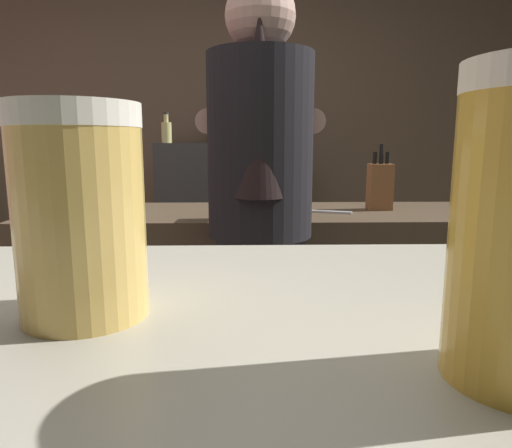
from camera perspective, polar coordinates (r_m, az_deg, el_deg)
name	(u,v)px	position (r m, az deg, el deg)	size (l,w,h in m)	color
wall_back	(218,120)	(3.51, -4.77, 12.96)	(5.20, 0.10, 2.70)	brown
prep_counter	(279,308)	(2.06, 2.96, -10.56)	(2.10, 0.60, 0.88)	#4C3B2B
back_shelf	(228,226)	(3.27, -3.56, -0.20)	(0.97, 0.36, 1.18)	#393939
bartender	(260,206)	(1.48, 0.51, 2.26)	(0.44, 0.52, 1.67)	#2A2935
knife_block	(380,186)	(2.05, 15.38, 4.68)	(0.10, 0.08, 0.29)	brown
mixing_bowl	(119,204)	(2.03, -16.94, 2.42)	(0.22, 0.22, 0.06)	slate
chefs_knife	(323,212)	(1.93, 8.47, 1.57)	(0.24, 0.03, 0.01)	silver
pint_glass_near	(81,213)	(0.32, -21.28, 1.34)	(0.08, 0.08, 0.14)	#DCB35A
bottle_olive_oil	(236,131)	(3.19, -2.60, 11.68)	(0.07, 0.07, 0.22)	#4C853A
bottle_hot_sauce	(166,131)	(3.23, -11.24, 11.41)	(0.07, 0.07, 0.21)	#D2C97B
bottle_soy	(215,132)	(3.32, -5.24, 11.52)	(0.07, 0.07, 0.21)	red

